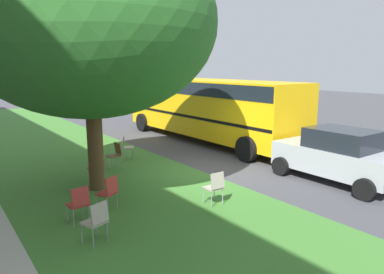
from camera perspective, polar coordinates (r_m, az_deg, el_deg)
ground at (r=12.20m, az=2.64°, el=-5.44°), size 80.00×80.00×0.00m
grass_verge at (r=10.57m, az=-11.12°, el=-8.26°), size 48.00×6.00×0.01m
street_tree at (r=10.35m, az=-16.11°, el=16.99°), size 6.87×6.87×7.15m
chair_0 at (r=8.47m, az=-17.59°, el=-9.85°), size 0.46×0.45×0.88m
chair_1 at (r=9.02m, az=-13.11°, el=-8.32°), size 0.56×0.56×0.88m
chair_2 at (r=9.16m, az=3.66°, el=-7.74°), size 0.43×0.43×0.88m
chair_3 at (r=13.89m, az=-10.40°, el=-1.35°), size 0.55×0.56×0.88m
chair_4 at (r=7.48m, az=-14.98°, el=-12.55°), size 0.53×0.52×0.88m
chair_5 at (r=12.73m, az=-12.11°, el=-2.55°), size 0.45×0.45×0.88m
chair_6 at (r=11.45m, az=-14.74°, el=-4.21°), size 0.59×0.59×0.88m
parked_car at (r=11.77m, az=22.15°, el=-2.66°), size 3.70×1.92×1.65m
school_bus at (r=16.98m, az=2.27°, el=5.32°), size 10.40×2.80×2.88m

